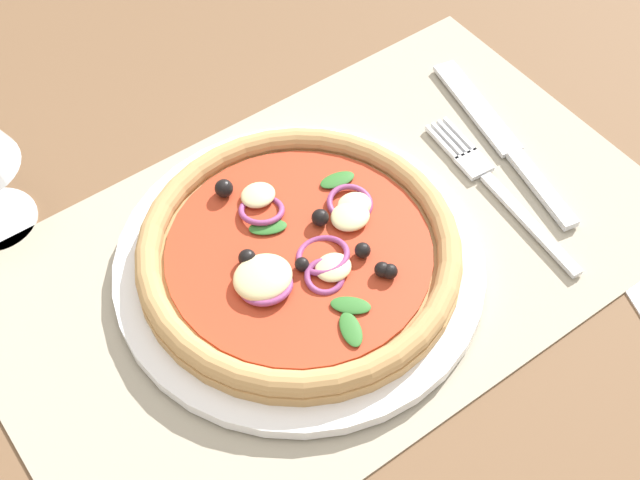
% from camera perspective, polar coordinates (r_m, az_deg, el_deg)
% --- Properties ---
extents(ground_plane, '(1.90, 1.40, 0.02)m').
position_cam_1_polar(ground_plane, '(0.68, 0.55, -1.54)').
color(ground_plane, brown).
extents(placemat, '(0.51, 0.31, 0.00)m').
position_cam_1_polar(placemat, '(0.67, 0.56, -0.84)').
color(placemat, '#A39984').
rests_on(placemat, ground_plane).
extents(plate, '(0.27, 0.27, 0.01)m').
position_cam_1_polar(plate, '(0.65, -1.20, -1.73)').
color(plate, white).
rests_on(plate, placemat).
extents(pizza, '(0.24, 0.24, 0.03)m').
position_cam_1_polar(pizza, '(0.64, -1.22, -0.88)').
color(pizza, tan).
rests_on(pizza, plate).
extents(fork, '(0.03, 0.18, 0.00)m').
position_cam_1_polar(fork, '(0.71, 11.07, 3.49)').
color(fork, silver).
rests_on(fork, placemat).
extents(knife, '(0.06, 0.20, 0.01)m').
position_cam_1_polar(knife, '(0.75, 11.54, 6.43)').
color(knife, silver).
rests_on(knife, placemat).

